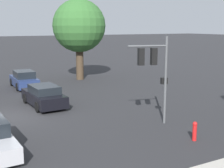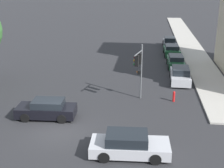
{
  "view_description": "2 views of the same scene",
  "coord_description": "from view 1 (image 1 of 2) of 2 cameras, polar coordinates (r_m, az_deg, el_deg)",
  "views": [
    {
      "loc": [
        18.58,
        -3.73,
        5.31
      ],
      "look_at": [
        2.01,
        5.29,
        1.78
      ],
      "focal_mm": 50.0,
      "sensor_mm": 36.0,
      "label": 1
    },
    {
      "loc": [
        5.83,
        -18.64,
        10.07
      ],
      "look_at": [
        3.07,
        5.23,
        1.74
      ],
      "focal_mm": 50.0,
      "sensor_mm": 36.0,
      "label": 2
    }
  ],
  "objects": [
    {
      "name": "street_tree",
      "position": [
        31.07,
        -6.04,
        10.48
      ],
      "size": [
        5.17,
        5.17,
        7.9
      ],
      "color": "#423323",
      "rests_on": "ground_plane"
    },
    {
      "name": "crossing_car_0",
      "position": [
        28.13,
        -15.79,
        0.78
      ],
      "size": [
        4.2,
        1.87,
        1.5
      ],
      "rotation": [
        0.0,
        0.0,
        3.13
      ],
      "color": "navy",
      "rests_on": "ground_plane"
    },
    {
      "name": "fire_hydrant",
      "position": [
        15.23,
        14.87,
        -8.22
      ],
      "size": [
        0.22,
        0.22,
        0.92
      ],
      "color": "red",
      "rests_on": "ground_plane"
    },
    {
      "name": "traffic_signal",
      "position": [
        16.74,
        7.62,
        3.53
      ],
      "size": [
        0.7,
        2.32,
        4.77
      ],
      "rotation": [
        0.0,
        0.0,
        2.89
      ],
      "color": "#515456",
      "rests_on": "ground_plane"
    },
    {
      "name": "crossing_car_3",
      "position": [
        21.34,
        -12.36,
        -2.16
      ],
      "size": [
        4.44,
        2.07,
        1.43
      ],
      "rotation": [
        0.0,
        0.0,
        3.19
      ],
      "color": "black",
      "rests_on": "ground_plane"
    },
    {
      "name": "ground_plane",
      "position": [
        19.68,
        -16.64,
        -5.5
      ],
      "size": [
        300.0,
        300.0,
        0.0
      ],
      "primitive_type": "plane",
      "color": "#28282B"
    }
  ]
}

